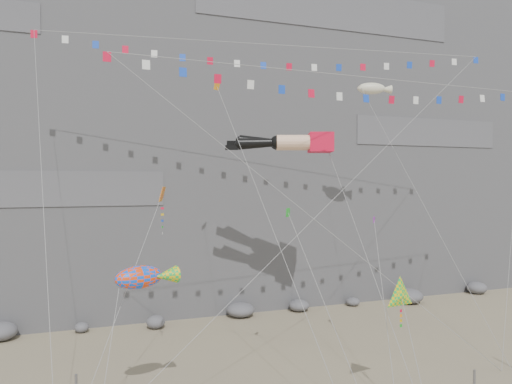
# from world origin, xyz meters

# --- Properties ---
(cliff) EXTENTS (80.00, 28.00, 50.00)m
(cliff) POSITION_xyz_m (0.00, 32.00, 25.00)
(cliff) COLOR slate
(cliff) RESTS_ON ground
(talus_boulders) EXTENTS (60.00, 3.00, 1.20)m
(talus_boulders) POSITION_xyz_m (0.00, 17.00, 0.60)
(talus_boulders) COLOR slate
(talus_boulders) RESTS_ON ground
(legs_kite) EXTENTS (8.41, 19.60, 22.41)m
(legs_kite) POSITION_xyz_m (1.24, 8.37, 15.60)
(legs_kite) COLOR red
(legs_kite) RESTS_ON ground
(flag_banner_upper) EXTENTS (35.24, 16.28, 31.33)m
(flag_banner_upper) POSITION_xyz_m (0.49, 9.56, 23.33)
(flag_banner_upper) COLOR red
(flag_banner_upper) RESTS_ON ground
(flag_banner_lower) EXTENTS (32.37, 5.54, 22.42)m
(flag_banner_lower) POSITION_xyz_m (3.45, 2.95, 19.80)
(flag_banner_lower) COLOR red
(flag_banner_lower) RESTS_ON ground
(harlequin_kite) EXTENTS (6.84, 8.90, 15.30)m
(harlequin_kite) POSITION_xyz_m (-9.29, 4.75, 11.78)
(harlequin_kite) COLOR red
(harlequin_kite) RESTS_ON ground
(fish_windsock) EXTENTS (4.68, 5.74, 9.13)m
(fish_windsock) POSITION_xyz_m (-11.32, -0.05, 7.53)
(fish_windsock) COLOR #FB3E0C
(fish_windsock) RESTS_ON ground
(delta_kite) EXTENTS (2.25, 3.71, 7.73)m
(delta_kite) POSITION_xyz_m (2.45, -3.86, 6.25)
(delta_kite) COLOR yellow
(delta_kite) RESTS_ON ground
(blimp_windsock) EXTENTS (5.64, 12.35, 23.60)m
(blimp_windsock) POSITION_xyz_m (9.12, 9.40, 20.40)
(blimp_windsock) COLOR beige
(blimp_windsock) RESTS_ON ground
(small_kite_a) EXTENTS (3.64, 14.80, 24.16)m
(small_kite_a) POSITION_xyz_m (-4.80, 7.48, 19.09)
(small_kite_a) COLOR orange
(small_kite_a) RESTS_ON ground
(small_kite_b) EXTENTS (4.81, 9.29, 13.78)m
(small_kite_b) POSITION_xyz_m (5.58, 3.52, 9.64)
(small_kite_b) COLOR purple
(small_kite_b) RESTS_ON ground
(small_kite_c) EXTENTS (2.18, 8.26, 13.12)m
(small_kite_c) POSITION_xyz_m (-1.93, 1.61, 10.53)
(small_kite_c) COLOR green
(small_kite_c) RESTS_ON ground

